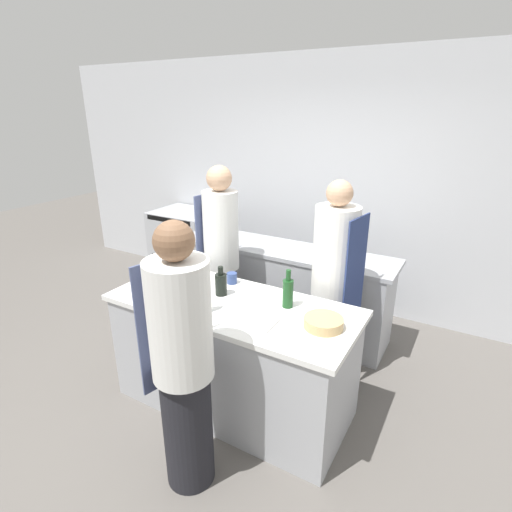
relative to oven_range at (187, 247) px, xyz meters
The scene contains 16 objects.
ground_plane 2.60m from the oven_range, 43.01° to the right, with size 16.00×16.00×0.00m, color #605B56.
wall_back 2.12m from the oven_range, 11.68° to the left, with size 8.00×0.06×2.80m.
prep_counter 2.56m from the oven_range, 43.01° to the right, with size 1.85×0.79×0.90m.
pass_counter 1.73m from the oven_range, 16.02° to the right, with size 2.28×0.57×0.90m.
oven_range is the anchor object (origin of this frame).
chef_at_prep_near 3.19m from the oven_range, 50.89° to the right, with size 0.40×0.39×1.71m.
chef_at_stove 2.63m from the oven_range, 23.42° to the right, with size 0.39×0.37×1.74m.
chef_at_pass_far 1.71m from the oven_range, 38.89° to the right, with size 0.35×0.34×1.77m.
bottle_olive_oil 2.70m from the oven_range, 47.63° to the right, with size 0.07×0.07×0.28m.
bottle_vinegar 2.81m from the oven_range, 35.39° to the right, with size 0.08×0.08×0.28m.
bottle_wine 2.25m from the oven_range, 50.67° to the right, with size 0.07×0.07×0.23m.
bottle_cooking_oil 2.45m from the oven_range, 44.12° to the right, with size 0.09×0.09×0.23m.
bowl_mixing_large 3.14m from the oven_range, 34.04° to the right, with size 0.26×0.26×0.07m.
bowl_prep_small 2.36m from the oven_range, 54.23° to the right, with size 0.20×0.20×0.08m.
cup 2.27m from the oven_range, 40.92° to the right, with size 0.08×0.08×0.09m.
cutting_board 2.85m from the oven_range, 42.12° to the right, with size 0.41×0.22×0.01m.
Camera 1 is at (1.46, -2.17, 2.25)m, focal length 28.00 mm.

